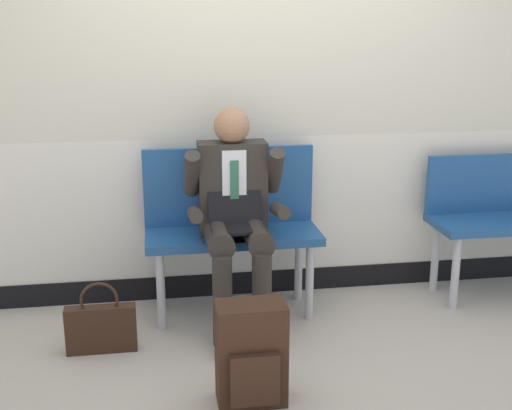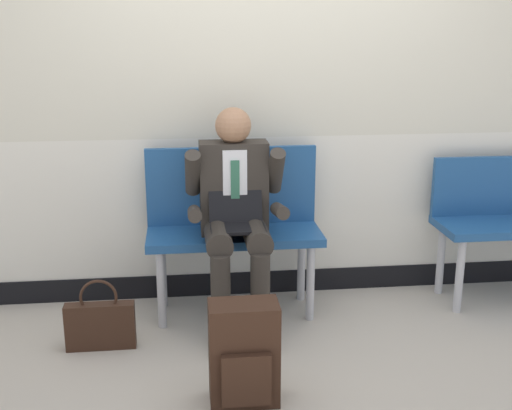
{
  "view_description": "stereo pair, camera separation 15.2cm",
  "coord_description": "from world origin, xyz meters",
  "px_view_note": "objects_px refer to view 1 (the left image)",
  "views": [
    {
      "loc": [
        -0.67,
        -3.26,
        1.75
      ],
      "look_at": [
        -0.11,
        0.24,
        0.75
      ],
      "focal_mm": 45.61,
      "sensor_mm": 36.0,
      "label": 1
    },
    {
      "loc": [
        -0.52,
        -3.28,
        1.75
      ],
      "look_at": [
        -0.11,
        0.24,
        0.75
      ],
      "focal_mm": 45.61,
      "sensor_mm": 36.0,
      "label": 2
    }
  ],
  "objects_px": {
    "bench_with_person": "(231,218)",
    "bench_empty": "(509,211)",
    "person_seated": "(235,212)",
    "handbag": "(101,327)",
    "backpack": "(251,355)"
  },
  "relations": [
    {
      "from": "bench_with_person",
      "to": "bench_empty",
      "type": "xyz_separation_m",
      "value": [
        1.83,
        -0.01,
        -0.04
      ]
    },
    {
      "from": "bench_empty",
      "to": "person_seated",
      "type": "bearing_deg",
      "value": -173.86
    },
    {
      "from": "bench_empty",
      "to": "person_seated",
      "type": "relative_size",
      "value": 0.82
    },
    {
      "from": "bench_with_person",
      "to": "person_seated",
      "type": "distance_m",
      "value": 0.23
    },
    {
      "from": "bench_empty",
      "to": "person_seated",
      "type": "height_order",
      "value": "person_seated"
    },
    {
      "from": "bench_empty",
      "to": "person_seated",
      "type": "distance_m",
      "value": 1.84
    },
    {
      "from": "backpack",
      "to": "handbag",
      "type": "xyz_separation_m",
      "value": [
        -0.74,
        0.62,
        -0.1
      ]
    },
    {
      "from": "backpack",
      "to": "handbag",
      "type": "bearing_deg",
      "value": 139.92
    },
    {
      "from": "bench_empty",
      "to": "backpack",
      "type": "bearing_deg",
      "value": -150.41
    },
    {
      "from": "person_seated",
      "to": "bench_empty",
      "type": "bearing_deg",
      "value": 6.14
    },
    {
      "from": "bench_with_person",
      "to": "bench_empty",
      "type": "distance_m",
      "value": 1.83
    },
    {
      "from": "backpack",
      "to": "handbag",
      "type": "relative_size",
      "value": 1.24
    },
    {
      "from": "bench_with_person",
      "to": "bench_empty",
      "type": "height_order",
      "value": "bench_with_person"
    },
    {
      "from": "bench_with_person",
      "to": "person_seated",
      "type": "bearing_deg",
      "value": -90.0
    },
    {
      "from": "bench_with_person",
      "to": "handbag",
      "type": "xyz_separation_m",
      "value": [
        -0.78,
        -0.45,
        -0.45
      ]
    }
  ]
}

